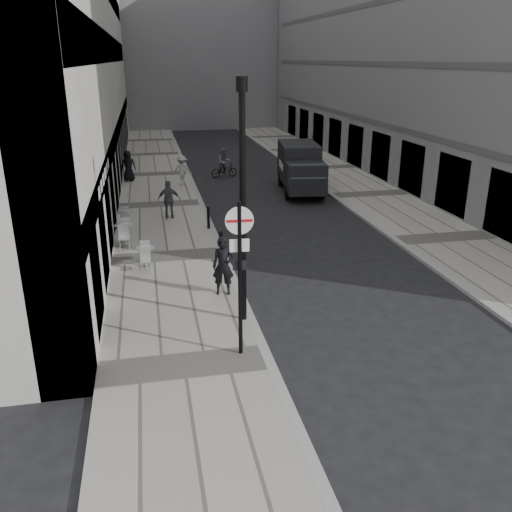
{
  "coord_description": "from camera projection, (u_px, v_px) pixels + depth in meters",
  "views": [
    {
      "loc": [
        -2.55,
        -8.46,
        6.88
      ],
      "look_at": [
        0.44,
        6.25,
        1.4
      ],
      "focal_mm": 38.0,
      "sensor_mm": 36.0,
      "label": 1
    }
  ],
  "objects": [
    {
      "name": "pedestrian_a",
      "position": [
        169.0,
        200.0,
        24.09
      ],
      "size": [
        1.05,
        0.54,
        1.71
      ],
      "primitive_type": "imported",
      "rotation": [
        0.0,
        0.0,
        3.02
      ],
      "color": "#4F5054",
      "rests_on": "sidewalk"
    },
    {
      "name": "ground",
      "position": [
        297.0,
        431.0,
        10.62
      ],
      "size": [
        120.0,
        120.0,
        0.0
      ],
      "primitive_type": "plane",
      "color": "black",
      "rests_on": "ground"
    },
    {
      "name": "sidewalk",
      "position": [
        161.0,
        205.0,
        26.8
      ],
      "size": [
        4.0,
        60.0,
        0.12
      ],
      "primitive_type": "cube",
      "color": "#9F9890",
      "rests_on": "ground"
    },
    {
      "name": "panel_van",
      "position": [
        300.0,
        166.0,
        29.34
      ],
      "size": [
        2.7,
        5.59,
        2.53
      ],
      "rotation": [
        0.0,
        0.0,
        -0.14
      ],
      "color": "black",
      "rests_on": "ground"
    },
    {
      "name": "bollard_near",
      "position": [
        208.0,
        218.0,
        22.76
      ],
      "size": [
        0.12,
        0.12,
        0.89
      ],
      "primitive_type": "cylinder",
      "color": "black",
      "rests_on": "sidewalk"
    },
    {
      "name": "walking_man",
      "position": [
        223.0,
        266.0,
        16.26
      ],
      "size": [
        0.72,
        0.53,
        1.79
      ],
      "primitive_type": "imported",
      "rotation": [
        0.0,
        0.0,
        -0.17
      ],
      "color": "black",
      "rests_on": "sidewalk"
    },
    {
      "name": "far_sidewalk",
      "position": [
        369.0,
        195.0,
        28.85
      ],
      "size": [
        4.0,
        60.0,
        0.12
      ],
      "primitive_type": "cube",
      "color": "#9F9890",
      "rests_on": "ground"
    },
    {
      "name": "building_left",
      "position": [
        71.0,
        17.0,
        28.97
      ],
      "size": [
        4.0,
        45.0,
        18.0
      ],
      "primitive_type": "cube",
      "color": "beige",
      "rests_on": "ground"
    },
    {
      "name": "bollard_far",
      "position": [
        221.0,
        246.0,
        19.21
      ],
      "size": [
        0.13,
        0.13,
        0.98
      ],
      "primitive_type": "cylinder",
      "color": "black",
      "rests_on": "sidewalk"
    },
    {
      "name": "pedestrian_c",
      "position": [
        128.0,
        166.0,
        31.53
      ],
      "size": [
        0.92,
        0.65,
        1.78
      ],
      "primitive_type": "imported",
      "rotation": [
        0.0,
        0.0,
        3.24
      ],
      "color": "black",
      "rests_on": "sidewalk"
    },
    {
      "name": "building_far",
      "position": [
        174.0,
        18.0,
        58.68
      ],
      "size": [
        24.0,
        16.0,
        22.0
      ],
      "primitive_type": "cube",
      "color": "slate",
      "rests_on": "ground"
    },
    {
      "name": "pedestrian_b",
      "position": [
        182.0,
        170.0,
        30.57
      ],
      "size": [
        1.16,
        0.79,
        1.66
      ],
      "primitive_type": "imported",
      "rotation": [
        0.0,
        0.0,
        2.97
      ],
      "color": "#9C9990",
      "rests_on": "sidewalk"
    },
    {
      "name": "lamppost",
      "position": [
        243.0,
        193.0,
        13.76
      ],
      "size": [
        0.29,
        0.29,
        6.37
      ],
      "color": "black",
      "rests_on": "sidewalk"
    },
    {
      "name": "cafe_table_mid",
      "position": [
        124.0,
        233.0,
        20.72
      ],
      "size": [
        0.74,
        1.66,
        0.95
      ],
      "color": "silver",
      "rests_on": "sidewalk"
    },
    {
      "name": "sign_post",
      "position": [
        240.0,
        260.0,
        12.4
      ],
      "size": [
        0.65,
        0.1,
        3.79
      ],
      "rotation": [
        0.0,
        0.0,
        -0.05
      ],
      "color": "black",
      "rests_on": "sidewalk"
    },
    {
      "name": "cyclist",
      "position": [
        224.0,
        166.0,
        33.15
      ],
      "size": [
        1.74,
        0.9,
        1.78
      ],
      "rotation": [
        0.0,
        0.0,
        0.2
      ],
      "color": "black",
      "rests_on": "ground"
    },
    {
      "name": "cafe_table_near",
      "position": [
        145.0,
        255.0,
        18.59
      ],
      "size": [
        0.63,
        1.43,
        0.81
      ],
      "color": "silver",
      "rests_on": "sidewalk"
    },
    {
      "name": "cafe_table_far",
      "position": [
        125.0,
        218.0,
        22.97
      ],
      "size": [
        0.63,
        1.42,
        0.81
      ],
      "color": "silver",
      "rests_on": "sidewalk"
    },
    {
      "name": "building_right",
      "position": [
        417.0,
        3.0,
        32.36
      ],
      "size": [
        6.0,
        45.0,
        20.0
      ],
      "primitive_type": "cube",
      "color": "slate",
      "rests_on": "ground"
    }
  ]
}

